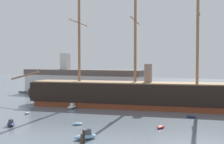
% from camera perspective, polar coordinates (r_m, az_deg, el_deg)
% --- Properties ---
extents(tall_ship, '(75.13, 20.40, 36.30)m').
position_cam_1_polar(tall_ship, '(80.00, 4.84, -4.64)').
color(tall_ship, brown).
rests_on(tall_ship, ground).
extents(motorboat_foreground_left, '(3.50, 3.43, 1.45)m').
position_cam_1_polar(motorboat_foreground_left, '(61.62, -20.37, -10.02)').
color(motorboat_foreground_left, '#1E284C').
rests_on(motorboat_foreground_left, ground).
extents(motorboat_foreground_right, '(3.88, 4.13, 1.68)m').
position_cam_1_polar(motorboat_foreground_right, '(48.43, -5.53, -13.12)').
color(motorboat_foreground_right, '#7FB2D6').
rests_on(motorboat_foreground_right, ground).
extents(dinghy_near_centre, '(2.29, 2.02, 0.51)m').
position_cam_1_polar(dinghy_near_centre, '(59.05, -7.22, -10.69)').
color(dinghy_near_centre, '#7FB2D6').
rests_on(dinghy_near_centre, ground).
extents(dinghy_mid_left, '(1.20, 2.18, 0.49)m').
position_cam_1_polar(dinghy_mid_left, '(73.87, -17.24, -8.19)').
color(dinghy_mid_left, gray).
rests_on(dinghy_mid_left, ground).
extents(dinghy_mid_right, '(1.64, 2.53, 0.55)m').
position_cam_1_polar(dinghy_mid_right, '(56.63, 10.14, -11.23)').
color(dinghy_mid_right, '#B22D28').
rests_on(dinghy_mid_right, ground).
extents(motorboat_alongside_bow, '(1.68, 3.74, 1.55)m').
position_cam_1_polar(motorboat_alongside_bow, '(79.69, -8.36, -7.15)').
color(motorboat_alongside_bow, silver).
rests_on(motorboat_alongside_bow, ground).
extents(dinghy_alongside_stern, '(2.64, 1.54, 0.58)m').
position_cam_1_polar(dinghy_alongside_stern, '(68.58, 16.19, -8.93)').
color(dinghy_alongside_stern, '#1E284C').
rests_on(dinghy_alongside_stern, ground).
extents(dinghy_far_left, '(2.52, 1.74, 0.55)m').
position_cam_1_polar(dinghy_far_left, '(100.83, -10.78, -5.39)').
color(dinghy_far_left, gold).
rests_on(dinghy_far_left, ground).
extents(motorboat_distant_centre, '(4.32, 2.79, 1.68)m').
position_cam_1_polar(motorboat_distant_centre, '(98.27, 6.74, -5.37)').
color(motorboat_distant_centre, '#B22D28').
rests_on(motorboat_distant_centre, ground).
extents(mooring_piling_nearest, '(0.40, 0.40, 1.63)m').
position_cam_1_polar(mooring_piling_nearest, '(45.66, -6.35, -13.78)').
color(mooring_piling_nearest, '#4C3D2D').
rests_on(mooring_piling_nearest, ground).
extents(mooring_piling_left_pair, '(0.37, 0.37, 2.09)m').
position_cam_1_polar(mooring_piling_left_pair, '(46.13, -5.91, -13.32)').
color(mooring_piling_left_pair, '#382B1E').
rests_on(mooring_piling_left_pair, ground).
extents(dockside_warehouse_left, '(55.99, 12.83, 17.06)m').
position_cam_1_polar(dockside_warehouse_left, '(113.42, -6.22, -2.06)').
color(dockside_warehouse_left, '#565659').
rests_on(dockside_warehouse_left, ground).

